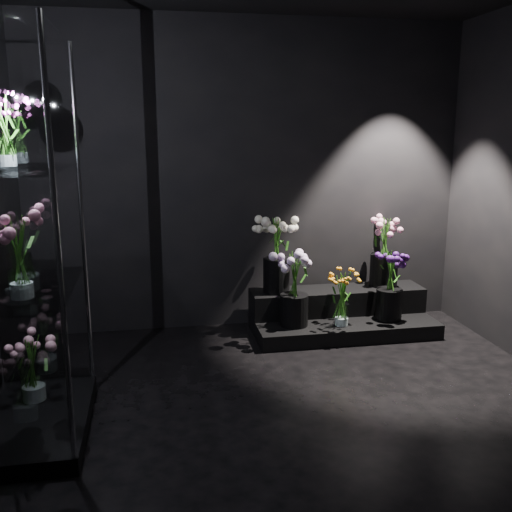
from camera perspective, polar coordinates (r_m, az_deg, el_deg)
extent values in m
plane|color=black|center=(3.76, 4.77, -16.67)|extent=(4.00, 4.00, 0.00)
plane|color=black|center=(5.25, -0.67, 7.89)|extent=(4.00, 0.00, 4.00)
cube|color=black|center=(5.34, 8.65, -6.83)|extent=(1.64, 0.73, 0.14)
cube|color=black|center=(5.45, 8.09, -4.40)|extent=(1.64, 0.36, 0.23)
cube|color=black|center=(3.93, -21.25, -15.34)|extent=(0.65, 1.08, 0.11)
cube|color=white|center=(3.62, -22.35, -3.14)|extent=(0.59, 1.02, 0.01)
cube|color=white|center=(3.50, -23.33, 7.97)|extent=(0.59, 1.02, 0.01)
cylinder|color=white|center=(5.09, 8.56, -5.79)|extent=(0.13, 0.13, 0.20)
cylinder|color=black|center=(5.04, 3.81, -5.41)|extent=(0.25, 0.25, 0.28)
cylinder|color=black|center=(5.32, 13.14, -4.71)|extent=(0.24, 0.24, 0.28)
cylinder|color=black|center=(5.22, 2.06, -1.92)|extent=(0.24, 0.24, 0.32)
cylinder|color=black|center=(5.56, 12.65, -1.37)|extent=(0.26, 0.26, 0.31)
cylinder|color=white|center=(3.39, -22.46, -1.87)|extent=(0.13, 0.13, 0.25)
cylinder|color=white|center=(3.63, -23.74, 9.72)|extent=(0.12, 0.12, 0.20)
cylinder|color=white|center=(4.05, -21.39, -11.47)|extent=(0.16, 0.16, 0.28)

